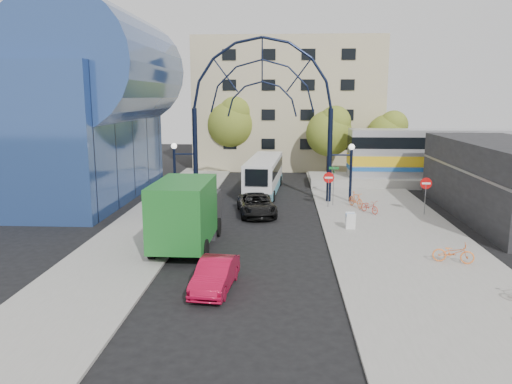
# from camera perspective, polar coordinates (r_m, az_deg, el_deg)

# --- Properties ---
(ground) EXTENTS (120.00, 120.00, 0.00)m
(ground) POSITION_cam_1_polar(r_m,az_deg,el_deg) (24.24, -0.79, -8.01)
(ground) COLOR black
(ground) RESTS_ON ground
(sidewalk_east) EXTENTS (8.00, 56.00, 0.12)m
(sidewalk_east) POSITION_cam_1_polar(r_m,az_deg,el_deg) (28.71, 16.00, -5.29)
(sidewalk_east) COLOR gray
(sidewalk_east) RESTS_ON ground
(plaza_west) EXTENTS (5.00, 50.00, 0.12)m
(plaza_west) POSITION_cam_1_polar(r_m,az_deg,el_deg) (30.99, -12.11, -3.93)
(plaza_west) COLOR gray
(plaza_west) RESTS_ON ground
(gateway_arch) EXTENTS (13.64, 0.44, 12.10)m
(gateway_arch) POSITION_cam_1_polar(r_m,az_deg,el_deg) (36.92, 0.71, 11.97)
(gateway_arch) COLOR black
(gateway_arch) RESTS_ON ground
(stop_sign) EXTENTS (0.80, 0.07, 2.50)m
(stop_sign) POSITION_cam_1_polar(r_m,az_deg,el_deg) (35.51, 8.30, 1.27)
(stop_sign) COLOR slate
(stop_sign) RESTS_ON sidewalk_east
(do_not_enter_sign) EXTENTS (0.76, 0.07, 2.48)m
(do_not_enter_sign) POSITION_cam_1_polar(r_m,az_deg,el_deg) (34.70, 18.84, 0.54)
(do_not_enter_sign) COLOR slate
(do_not_enter_sign) RESTS_ON sidewalk_east
(street_name_sign) EXTENTS (0.70, 0.70, 2.80)m
(street_name_sign) POSITION_cam_1_polar(r_m,az_deg,el_deg) (36.12, 8.86, 1.63)
(street_name_sign) COLOR slate
(street_name_sign) RESTS_ON sidewalk_east
(sandwich_board) EXTENTS (0.55, 0.61, 0.99)m
(sandwich_board) POSITION_cam_1_polar(r_m,az_deg,el_deg) (29.99, 10.76, -3.03)
(sandwich_board) COLOR white
(sandwich_board) RESTS_ON sidewalk_east
(transit_hall) EXTENTS (16.50, 18.00, 14.50)m
(transit_hall) POSITION_cam_1_polar(r_m,az_deg,el_deg) (41.50, -21.11, 8.56)
(transit_hall) COLOR navy
(transit_hall) RESTS_ON ground
(commercial_block_east) EXTENTS (6.00, 16.00, 5.00)m
(commercial_block_east) POSITION_cam_1_polar(r_m,az_deg,el_deg) (36.29, 26.52, 1.25)
(commercial_block_east) COLOR black
(commercial_block_east) RESTS_ON ground
(apartment_block) EXTENTS (20.00, 12.10, 14.00)m
(apartment_block) POSITION_cam_1_polar(r_m,az_deg,el_deg) (57.86, 3.62, 10.00)
(apartment_block) COLOR #C0B485
(apartment_block) RESTS_ON ground
(train_platform) EXTENTS (32.00, 5.00, 0.80)m
(train_platform) POSITION_cam_1_polar(r_m,az_deg,el_deg) (49.08, 25.16, 1.10)
(train_platform) COLOR gray
(train_platform) RESTS_ON ground
(train_car) EXTENTS (25.10, 3.05, 4.20)m
(train_car) POSITION_cam_1_polar(r_m,az_deg,el_deg) (48.76, 25.39, 4.00)
(train_car) COLOR #B7B7BC
(train_car) RESTS_ON train_platform
(tree_north_a) EXTENTS (4.48, 4.48, 7.00)m
(tree_north_a) POSITION_cam_1_polar(r_m,az_deg,el_deg) (49.12, 8.51, 6.96)
(tree_north_a) COLOR #382314
(tree_north_a) RESTS_ON ground
(tree_north_b) EXTENTS (5.12, 5.12, 8.00)m
(tree_north_b) POSITION_cam_1_polar(r_m,az_deg,el_deg) (53.15, -2.77, 8.07)
(tree_north_b) COLOR #382314
(tree_north_b) RESTS_ON ground
(tree_north_c) EXTENTS (4.16, 4.16, 6.50)m
(tree_north_c) POSITION_cam_1_polar(r_m,az_deg,el_deg) (52.01, 14.94, 6.56)
(tree_north_c) COLOR #382314
(tree_north_c) RESTS_ON ground
(city_bus) EXTENTS (3.00, 10.48, 2.84)m
(city_bus) POSITION_cam_1_polar(r_m,az_deg,el_deg) (41.43, 0.93, 2.04)
(city_bus) COLOR silver
(city_bus) RESTS_ON ground
(green_truck) EXTENTS (2.93, 7.32, 3.67)m
(green_truck) POSITION_cam_1_polar(r_m,az_deg,el_deg) (26.45, -7.84, -2.36)
(green_truck) COLOR black
(green_truck) RESTS_ON ground
(black_suv) EXTENTS (3.12, 5.36, 1.40)m
(black_suv) POSITION_cam_1_polar(r_m,az_deg,el_deg) (33.46, 0.06, -1.46)
(black_suv) COLOR black
(black_suv) RESTS_ON ground
(red_sedan) EXTENTS (1.73, 4.00, 1.28)m
(red_sedan) POSITION_cam_1_polar(r_m,az_deg,el_deg) (20.81, -4.68, -9.41)
(red_sedan) COLOR #A20A2A
(red_sedan) RESTS_ON ground
(bike_near_a) EXTENTS (1.36, 1.72, 0.87)m
(bike_near_a) POSITION_cam_1_polar(r_m,az_deg,el_deg) (34.44, 12.85, -1.63)
(bike_near_a) COLOR red
(bike_near_a) RESTS_ON sidewalk_east
(bike_near_b) EXTENTS (1.19, 1.85, 1.08)m
(bike_near_b) POSITION_cam_1_polar(r_m,az_deg,el_deg) (36.00, 11.33, -0.86)
(bike_near_b) COLOR orange
(bike_near_b) RESTS_ON sidewalk_east
(bike_far_a) EXTENTS (1.97, 1.10, 0.98)m
(bike_far_a) POSITION_cam_1_polar(r_m,az_deg,el_deg) (25.39, 21.63, -6.46)
(bike_far_a) COLOR orange
(bike_far_a) RESTS_ON sidewalk_east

